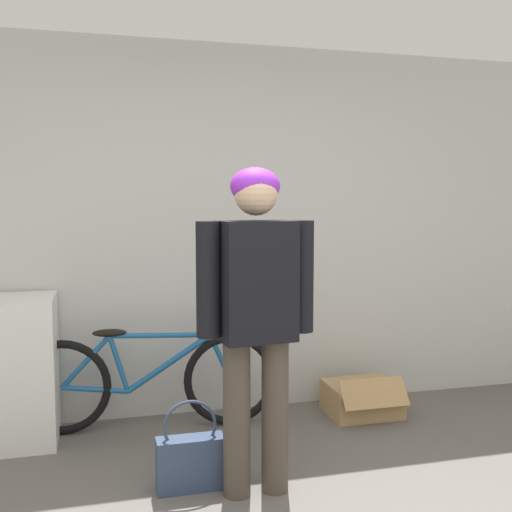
{
  "coord_description": "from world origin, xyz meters",
  "views": [
    {
      "loc": [
        -0.73,
        -1.84,
        1.51
      ],
      "look_at": [
        0.03,
        1.05,
        1.24
      ],
      "focal_mm": 42.0,
      "sensor_mm": 36.0,
      "label": 1
    }
  ],
  "objects_px": {
    "bicycle": "(148,380)",
    "person": "(256,301)",
    "handbag": "(190,460)",
    "cardboard_box": "(362,398)"
  },
  "relations": [
    {
      "from": "bicycle",
      "to": "person",
      "type": "bearing_deg",
      "value": -59.39
    },
    {
      "from": "person",
      "to": "cardboard_box",
      "type": "xyz_separation_m",
      "value": [
        1.02,
        0.92,
        -0.9
      ]
    },
    {
      "from": "person",
      "to": "bicycle",
      "type": "height_order",
      "value": "person"
    },
    {
      "from": "handbag",
      "to": "cardboard_box",
      "type": "distance_m",
      "value": 1.56
    },
    {
      "from": "bicycle",
      "to": "handbag",
      "type": "bearing_deg",
      "value": -75.01
    },
    {
      "from": "person",
      "to": "handbag",
      "type": "bearing_deg",
      "value": 153.4
    },
    {
      "from": "handbag",
      "to": "cardboard_box",
      "type": "bearing_deg",
      "value": 30.69
    },
    {
      "from": "person",
      "to": "cardboard_box",
      "type": "distance_m",
      "value": 1.64
    },
    {
      "from": "handbag",
      "to": "person",
      "type": "bearing_deg",
      "value": -19.99
    },
    {
      "from": "person",
      "to": "handbag",
      "type": "height_order",
      "value": "person"
    }
  ]
}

